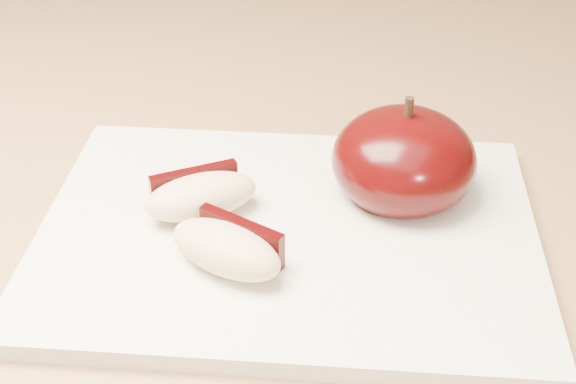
% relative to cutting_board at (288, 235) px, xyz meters
% --- Properties ---
extents(back_cabinet, '(2.40, 0.62, 0.94)m').
position_rel_cutting_board_xyz_m(back_cabinet, '(-0.06, 0.83, -0.44)').
color(back_cabinet, silver).
rests_on(back_cabinet, ground).
extents(cutting_board, '(0.33, 0.27, 0.01)m').
position_rel_cutting_board_xyz_m(cutting_board, '(0.00, 0.00, 0.00)').
color(cutting_board, white).
rests_on(cutting_board, island_counter).
extents(apple_half, '(0.10, 0.10, 0.07)m').
position_rel_cutting_board_xyz_m(apple_half, '(0.05, 0.06, 0.03)').
color(apple_half, black).
rests_on(apple_half, cutting_board).
extents(apple_wedge_a, '(0.07, 0.07, 0.02)m').
position_rel_cutting_board_xyz_m(apple_wedge_a, '(-0.05, -0.00, 0.02)').
color(apple_wedge_a, beige).
rests_on(apple_wedge_a, cutting_board).
extents(apple_wedge_b, '(0.07, 0.05, 0.02)m').
position_rel_cutting_board_xyz_m(apple_wedge_b, '(-0.02, -0.04, 0.02)').
color(apple_wedge_b, beige).
rests_on(apple_wedge_b, cutting_board).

